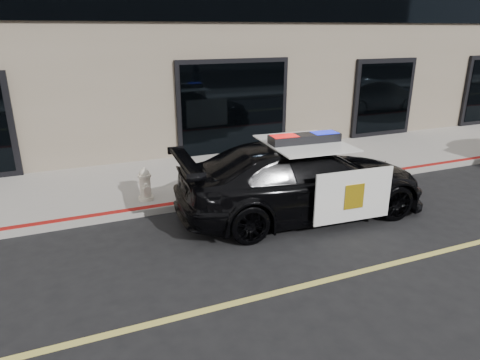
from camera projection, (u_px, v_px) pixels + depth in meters
name	position (u px, v px, depth m)	size (l,w,h in m)	color
ground	(436.00, 253.00, 7.40)	(120.00, 120.00, 0.00)	black
sidewalk_n	(290.00, 165.00, 11.95)	(60.00, 3.50, 0.15)	gray
police_car	(303.00, 179.00, 8.75)	(2.75, 5.47, 1.71)	black
fire_hydrant	(145.00, 185.00, 9.21)	(0.33, 0.46, 0.73)	beige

